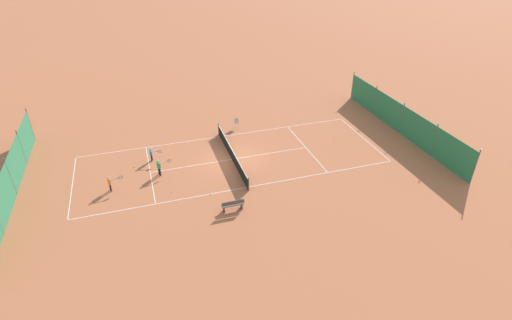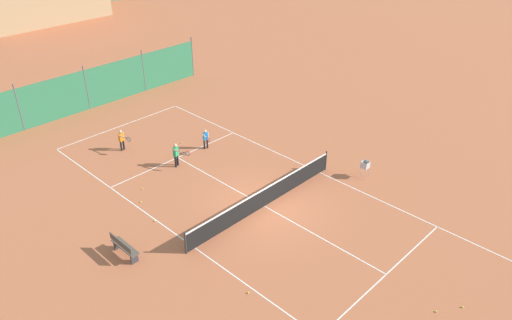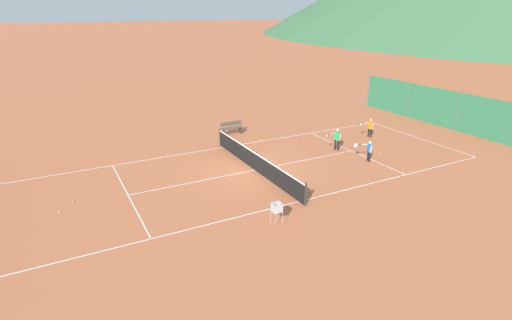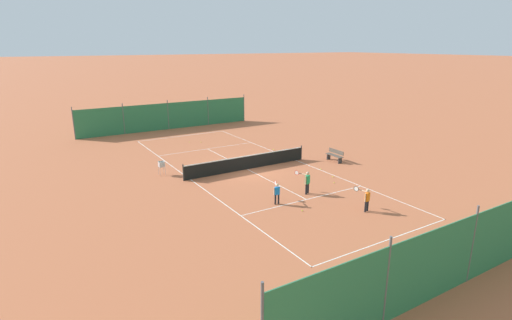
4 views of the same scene
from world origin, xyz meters
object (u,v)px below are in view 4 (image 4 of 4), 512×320
object	(u,v)px
courtside_bench	(335,155)
tennis_ball_by_net_left	(189,142)
tennis_ball_mid_court	(333,177)
tennis_ball_near_corner	(274,150)
tennis_net	(247,162)
player_far_baseline	(277,192)
ball_hopper	(162,165)
tennis_ball_by_net_right	(201,142)
tennis_ball_alley_left	(334,183)
tennis_ball_service_box	(321,169)
tennis_ball_far_corner	(302,211)
player_near_baseline	(307,181)
player_far_service	(366,198)

from	to	relation	value
courtside_bench	tennis_ball_by_net_left	bearing A→B (deg)	-58.02
tennis_ball_mid_court	tennis_ball_near_corner	distance (m)	7.64
tennis_net	tennis_ball_mid_court	bearing A→B (deg)	131.59
player_far_baseline	tennis_ball_mid_court	world-z (taller)	player_far_baseline
tennis_ball_near_corner	ball_hopper	world-z (taller)	ball_hopper
tennis_net	player_far_baseline	xyz separation A→B (m)	(1.72, 6.04, 0.17)
player_far_baseline	tennis_ball_near_corner	distance (m)	11.20
player_far_baseline	courtside_bench	xyz separation A→B (m)	(-8.06, -4.44, -0.22)
tennis_ball_near_corner	tennis_ball_by_net_right	bearing A→B (deg)	-53.43
tennis_ball_by_net_right	tennis_ball_alley_left	xyz separation A→B (m)	(-2.66, 13.82, 0.00)
tennis_ball_near_corner	tennis_net	bearing A→B (deg)	37.45
player_far_baseline	tennis_ball_service_box	distance (m)	6.85
tennis_ball_alley_left	tennis_ball_by_net_left	xyz separation A→B (m)	(3.50, -14.39, 0.00)
tennis_ball_far_corner	courtside_bench	bearing A→B (deg)	-141.76
player_far_baseline	player_near_baseline	xyz separation A→B (m)	(-2.27, -0.36, 0.09)
player_far_service	tennis_ball_near_corner	distance (m)	12.85
ball_hopper	tennis_ball_mid_court	bearing A→B (deg)	146.11
player_far_service	tennis_ball_service_box	distance (m)	7.08
tennis_ball_far_corner	tennis_ball_alley_left	distance (m)	4.87
tennis_net	player_far_baseline	size ratio (longest dim) A/B	7.99
tennis_ball_service_box	player_far_service	bearing A→B (deg)	68.19
tennis_ball_service_box	player_far_baseline	bearing A→B (deg)	30.00
tennis_net	tennis_ball_near_corner	distance (m)	5.52
tennis_ball_far_corner	tennis_ball_by_net_left	world-z (taller)	same
courtside_bench	tennis_ball_far_corner	bearing A→B (deg)	38.24
player_far_baseline	tennis_ball_mid_court	bearing A→B (deg)	-162.19
tennis_ball_far_corner	tennis_ball_by_net_right	world-z (taller)	same
player_near_baseline	tennis_ball_mid_court	size ratio (longest dim) A/B	19.79
player_far_baseline	player_near_baseline	world-z (taller)	player_near_baseline
player_far_baseline	tennis_ball_by_net_right	bearing A→B (deg)	-98.32
player_near_baseline	tennis_ball_near_corner	distance (m)	9.82
tennis_ball_far_corner	ball_hopper	world-z (taller)	ball_hopper
player_near_baseline	tennis_ball_by_net_left	distance (m)	14.94
tennis_net	tennis_ball_by_net_left	distance (m)	9.23
player_near_baseline	ball_hopper	size ratio (longest dim) A/B	1.47
tennis_ball_by_net_left	tennis_ball_near_corner	bearing A→B (deg)	129.13
tennis_ball_service_box	ball_hopper	xyz separation A→B (m)	(9.49, -4.47, 0.63)
player_near_baseline	courtside_bench	size ratio (longest dim) A/B	0.87
tennis_ball_by_net_right	courtside_bench	world-z (taller)	courtside_bench
ball_hopper	tennis_ball_near_corner	bearing A→B (deg)	-171.15
player_near_baseline	tennis_net	bearing A→B (deg)	-84.43
player_near_baseline	tennis_ball_alley_left	xyz separation A→B (m)	(-2.54, -0.50, -0.73)
player_near_baseline	tennis_ball_service_box	world-z (taller)	player_near_baseline
player_near_baseline	courtside_bench	xyz separation A→B (m)	(-5.79, -4.07, -0.31)
tennis_ball_alley_left	tennis_ball_by_net_left	distance (m)	14.81
player_far_baseline	tennis_ball_alley_left	world-z (taller)	player_far_baseline
player_far_service	tennis_ball_by_net_right	xyz separation A→B (m)	(1.14, -17.83, -0.67)
player_far_baseline	tennis_ball_mid_court	distance (m)	5.82
tennis_ball_by_net_left	ball_hopper	size ratio (longest dim) A/B	0.07
player_far_service	courtside_bench	world-z (taller)	player_far_service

